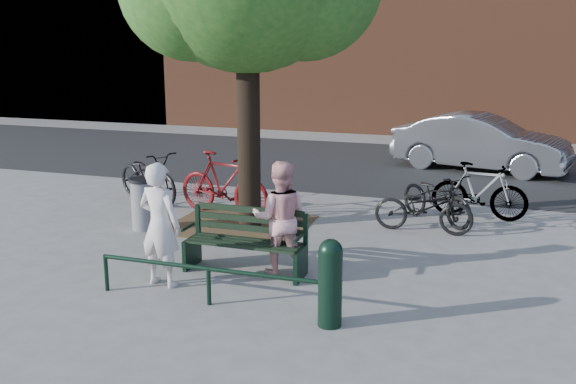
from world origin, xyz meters
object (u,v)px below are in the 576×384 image
(bollard, at_px, (330,280))
(person_left, at_px, (160,225))
(parked_car, at_px, (481,143))
(litter_bin, at_px, (143,204))
(park_bench, at_px, (247,239))
(person_right, at_px, (280,218))
(bicycle_c, at_px, (437,197))

(bollard, bearing_deg, person_left, 168.31)
(person_left, height_order, parked_car, person_left)
(litter_bin, bearing_deg, parked_car, 53.35)
(park_bench, height_order, person_right, person_right)
(bollard, height_order, litter_bin, bollard)
(park_bench, relative_size, bicycle_c, 0.98)
(park_bench, height_order, bollard, bollard)
(person_left, bearing_deg, parked_car, -103.47)
(park_bench, relative_size, litter_bin, 1.89)
(person_left, xyz_separation_m, bicycle_c, (3.23, 4.34, -0.39))
(park_bench, xyz_separation_m, person_right, (0.49, 0.07, 0.34))
(person_left, xyz_separation_m, person_right, (1.39, 0.93, -0.03))
(person_left, relative_size, parked_car, 0.39)
(parked_car, bearing_deg, litter_bin, 156.61)
(litter_bin, bearing_deg, person_left, -54.12)
(bollard, bearing_deg, person_right, 127.60)
(bollard, xyz_separation_m, bicycle_c, (0.73, 4.86, -0.10))
(person_right, bearing_deg, bollard, 112.32)
(park_bench, bearing_deg, parked_car, 71.49)
(person_left, height_order, person_right, person_left)
(person_left, xyz_separation_m, parked_car, (3.79, 9.50, -0.14))
(person_right, bearing_deg, person_left, 18.61)
(person_right, distance_m, bicycle_c, 3.89)
(bicycle_c, bearing_deg, person_right, -166.37)
(bollard, bearing_deg, parked_car, 82.65)
(bollard, relative_size, litter_bin, 1.15)
(bicycle_c, relative_size, parked_car, 0.41)
(person_left, relative_size, person_right, 1.04)
(bicycle_c, distance_m, parked_car, 5.19)
(person_left, bearing_deg, park_bench, -128.02)
(person_right, bearing_deg, parked_car, -120.97)
(person_right, bearing_deg, park_bench, -6.95)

